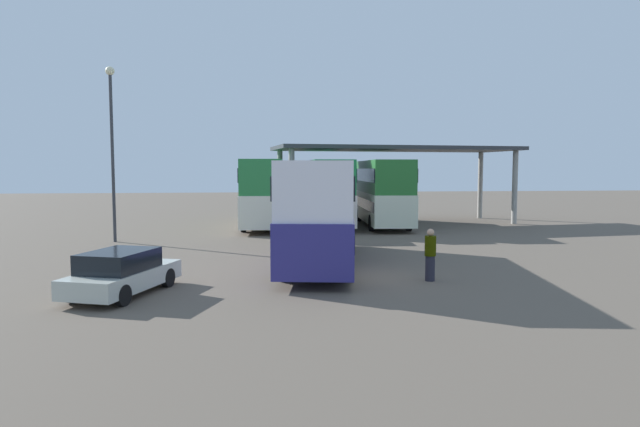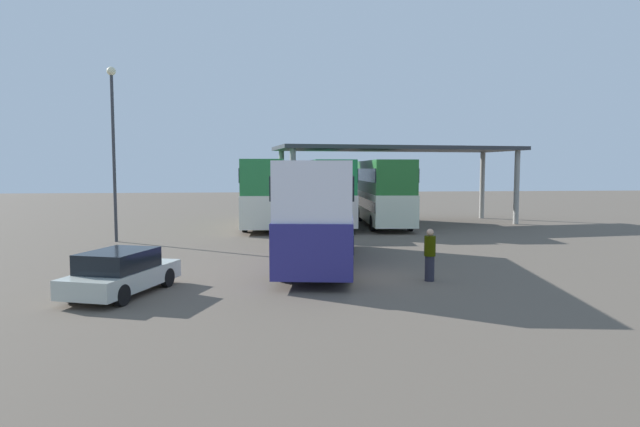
% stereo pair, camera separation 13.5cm
% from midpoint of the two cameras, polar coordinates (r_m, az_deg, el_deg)
% --- Properties ---
extents(ground_plane, '(140.00, 140.00, 0.00)m').
position_cam_midpoint_polar(ground_plane, '(18.92, 3.83, -6.76)').
color(ground_plane, brown).
extents(double_decker_main, '(4.18, 10.74, 4.01)m').
position_cam_midpoint_polar(double_decker_main, '(21.42, 0.18, 0.55)').
color(double_decker_main, navy).
rests_on(double_decker_main, ground_plane).
extents(parked_hatchback, '(2.97, 4.36, 1.35)m').
position_cam_midpoint_polar(parked_hatchback, '(17.32, -19.89, -5.83)').
color(parked_hatchback, '#B9BFB2').
rests_on(parked_hatchback, ground_plane).
extents(double_decker_near_canopy, '(3.22, 11.70, 4.31)m').
position_cam_midpoint_polar(double_decker_near_canopy, '(36.05, -5.53, 2.46)').
color(double_decker_near_canopy, silver).
rests_on(double_decker_near_canopy, ground_plane).
extents(double_decker_mid_row, '(2.71, 11.64, 4.29)m').
position_cam_midpoint_polar(double_decker_mid_row, '(36.49, 0.77, 2.49)').
color(double_decker_mid_row, silver).
rests_on(double_decker_mid_row, ground_plane).
extents(double_decker_far_right, '(3.14, 10.15, 4.29)m').
position_cam_midpoint_polar(double_decker_far_right, '(36.08, 6.76, 2.43)').
color(double_decker_far_right, silver).
rests_on(double_decker_far_right, ground_plane).
extents(depot_canopy, '(17.16, 7.59, 5.27)m').
position_cam_midpoint_polar(depot_canopy, '(37.84, 8.27, 6.36)').
color(depot_canopy, '#33353A').
rests_on(depot_canopy, ground_plane).
extents(lamppost_tall, '(0.44, 0.44, 8.90)m').
position_cam_midpoint_polar(lamppost_tall, '(29.86, -20.74, 7.75)').
color(lamppost_tall, '#33353A').
rests_on(lamppost_tall, ground_plane).
extents(pedestrian_waiting, '(0.38, 0.38, 1.76)m').
position_cam_midpoint_polar(pedestrian_waiting, '(18.61, 11.63, -4.28)').
color(pedestrian_waiting, '#262633').
rests_on(pedestrian_waiting, ground_plane).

